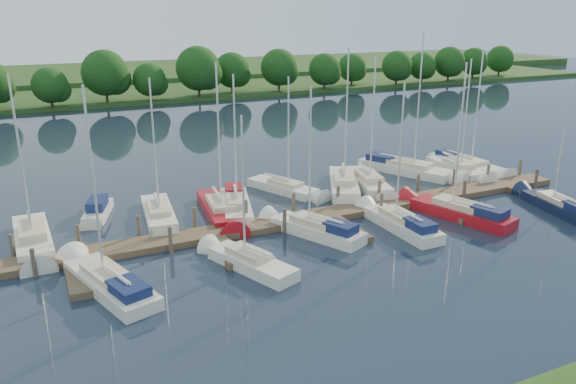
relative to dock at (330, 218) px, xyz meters
name	(u,v)px	position (x,y,z in m)	size (l,w,h in m)	color
ground	(395,264)	(0.00, -7.31, -0.20)	(260.00, 260.00, 0.00)	#1B2436
dock	(330,218)	(0.00, 0.00, 0.00)	(40.00, 6.00, 0.40)	brown
mooring_pilings	(322,207)	(0.00, 1.13, 0.40)	(38.24, 2.84, 2.00)	#473D33
far_shore	(136,90)	(0.00, 67.69, 0.10)	(180.00, 30.00, 0.60)	#204018
distant_hill	(114,73)	(0.00, 92.69, 0.50)	(220.00, 40.00, 1.40)	#335826
treeline	(183,75)	(4.79, 54.26, 3.68)	(145.48, 9.06, 7.92)	#38281C
sailboat_n_0	(34,242)	(-17.95, 3.71, 0.09)	(2.18, 8.15, 10.59)	silver
motorboat	(98,212)	(-13.86, 7.37, 0.13)	(2.57, 4.85, 1.51)	silver
sailboat_n_2	(159,216)	(-10.20, 5.07, 0.06)	(2.54, 7.74, 9.70)	silver
sailboat_n_3	(221,212)	(-6.24, 4.02, 0.07)	(2.83, 8.46, 10.68)	#A30F19
sailboat_n_4	(237,208)	(-5.03, 4.20, 0.13)	(3.50, 7.69, 9.90)	silver
sailboat_n_5	(286,189)	(-0.06, 6.77, 0.07)	(4.01, 7.05, 9.11)	silver
sailboat_n_6	(344,186)	(4.28, 5.47, 0.08)	(5.41, 8.43, 11.20)	silver
sailboat_n_7	(369,184)	(6.32, 5.14, 0.08)	(3.53, 8.24, 10.54)	silver
sailboat_n_8	(409,170)	(11.66, 7.07, 0.12)	(5.66, 9.45, 12.20)	silver
sailboat_n_9	(459,171)	(15.43, 5.23, 0.08)	(2.56, 7.85, 10.05)	silver
sailboat_n_10	(468,165)	(17.35, 6.20, 0.10)	(2.55, 8.52, 10.64)	silver
sailboat_s_0	(108,283)	(-14.72, -3.57, 0.11)	(3.98, 8.31, 10.48)	silver
sailboat_s_1	(248,263)	(-7.48, -4.33, 0.08)	(3.51, 6.64, 8.72)	silver
sailboat_s_2	(315,230)	(-2.07, -1.75, 0.14)	(4.28, 7.18, 9.56)	silver
sailboat_s_3	(400,224)	(3.36, -3.10, 0.13)	(1.84, 7.43, 9.64)	silver
sailboat_s_4	(458,213)	(8.15, -3.07, 0.13)	(3.96, 8.32, 10.67)	#A30F19
sailboat_s_5	(557,206)	(15.39, -4.83, 0.11)	(2.81, 7.33, 9.28)	#101937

